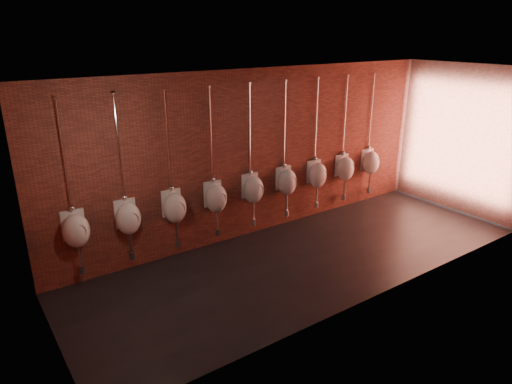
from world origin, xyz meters
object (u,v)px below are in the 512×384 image
Objects in this scene: urinal_4 at (253,189)px; urinal_7 at (345,168)px; urinal_0 at (76,230)px; urinal_6 at (317,174)px; urinal_1 at (128,218)px; urinal_5 at (287,181)px; urinal_8 at (371,162)px; urinal_3 at (216,198)px; urinal_2 at (175,207)px.

urinal_4 is 1.00× the size of urinal_7.
urinal_0 is 1.00× the size of urinal_6.
urinal_1 and urinal_5 have the same top height.
urinal_1 is at bearing 0.00° from urinal_0.
urinal_1 is 1.00× the size of urinal_8.
urinal_0 and urinal_3 have the same top height.
urinal_1 is 0.82m from urinal_2.
urinal_1 is 1.00× the size of urinal_6.
urinal_5 and urinal_7 have the same top height.
urinal_1 and urinal_4 have the same top height.
urinal_4 is 1.64m from urinal_6.
urinal_5 is 1.64m from urinal_7.
urinal_7 is at bearing 180.00° from urinal_8.
urinal_3 is at bearing 0.00° from urinal_0.
urinal_4 and urinal_6 have the same top height.
urinal_6 and urinal_8 have the same top height.
urinal_2 is 4.91m from urinal_8.
urinal_4 is at bearing 180.00° from urinal_5.
urinal_5 and urinal_6 have the same top height.
urinal_2 is at bearing 0.00° from urinal_0.
urinal_2 and urinal_4 have the same top height.
urinal_8 is at bearing 0.00° from urinal_2.
urinal_5 is (3.28, 0.00, 0.00)m from urinal_1.
urinal_2 is at bearing 180.00° from urinal_7.
urinal_8 is (0.82, 0.00, 0.00)m from urinal_7.
urinal_5 is at bearing 0.00° from urinal_0.
urinal_3 is 1.64m from urinal_5.
urinal_6 is (2.46, 0.00, 0.00)m from urinal_3.
urinal_3 is (0.82, 0.00, 0.00)m from urinal_2.
urinal_2 is 1.00× the size of urinal_5.
urinal_5 is 2.46m from urinal_8.
urinal_8 is at bearing 0.00° from urinal_0.
urinal_4 is at bearing 180.00° from urinal_7.
urinal_3 is at bearing 180.00° from urinal_6.
urinal_4 is at bearing 0.00° from urinal_1.
urinal_7 is at bearing 0.00° from urinal_5.
urinal_0 is 0.82m from urinal_1.
urinal_4 is 2.46m from urinal_7.
urinal_1 is 1.64m from urinal_3.
urinal_7 is at bearing 0.00° from urinal_1.
urinal_3 is at bearing 180.00° from urinal_8.
urinal_3 is 1.00× the size of urinal_7.
urinal_5 and urinal_8 have the same top height.
urinal_2 and urinal_3 have the same top height.
urinal_0 is 1.00× the size of urinal_8.
urinal_0 and urinal_6 have the same top height.
urinal_2 is 1.00× the size of urinal_7.
urinal_1 is 1.00× the size of urinal_2.
urinal_3 is at bearing 180.00° from urinal_7.
urinal_7 is (2.46, 0.00, 0.00)m from urinal_4.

